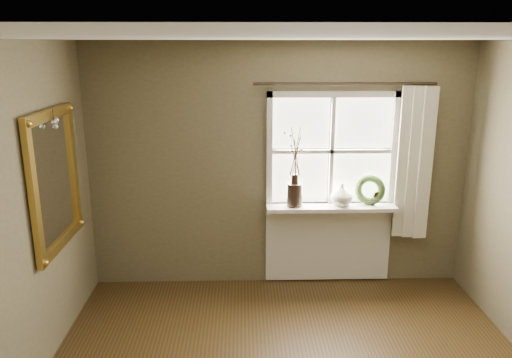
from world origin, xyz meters
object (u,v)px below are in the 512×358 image
at_px(dark_jug, 295,195).
at_px(cream_vase, 342,195).
at_px(wreath, 370,193).
at_px(gilt_mirror, 55,180).

relative_size(dark_jug, cream_vase, 1.02).
relative_size(dark_jug, wreath, 0.76).
bearing_deg(cream_vase, wreath, 7.48).
bearing_deg(dark_jug, cream_vase, 0.00).
distance_m(cream_vase, wreath, 0.31).
xyz_separation_m(cream_vase, gilt_mirror, (-2.62, -0.86, 0.42)).
distance_m(cream_vase, gilt_mirror, 2.79).
xyz_separation_m(dark_jug, wreath, (0.80, 0.04, -0.00)).
distance_m(dark_jug, gilt_mirror, 2.33).
height_order(dark_jug, wreath, wreath).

